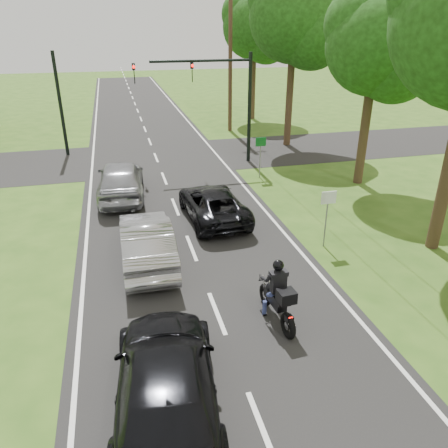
% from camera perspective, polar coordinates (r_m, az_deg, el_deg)
% --- Properties ---
extents(ground, '(140.00, 140.00, 0.00)m').
position_cam_1_polar(ground, '(12.48, -0.94, -11.55)').
color(ground, '#305518').
rests_on(ground, ground).
extents(road, '(8.00, 100.00, 0.01)m').
position_cam_1_polar(road, '(21.25, -7.16, 4.24)').
color(road, black).
rests_on(road, ground).
extents(cross_road, '(60.00, 7.00, 0.01)m').
position_cam_1_polar(cross_road, '(26.93, -8.87, 8.56)').
color(cross_road, black).
rests_on(cross_road, ground).
extents(motorcycle_rider, '(0.62, 2.17, 1.87)m').
position_cam_1_polar(motorcycle_rider, '(11.86, 7.07, -9.59)').
color(motorcycle_rider, black).
rests_on(motorcycle_rider, ground).
extents(dark_suv, '(2.40, 4.82, 1.31)m').
position_cam_1_polar(dark_suv, '(17.89, -1.46, 2.69)').
color(dark_suv, black).
rests_on(dark_suv, road).
extents(silver_sedan, '(1.66, 4.72, 1.55)m').
position_cam_1_polar(silver_sedan, '(14.74, -10.07, -2.25)').
color(silver_sedan, '#9D9EA2').
rests_on(silver_sedan, road).
extents(silver_suv, '(2.35, 5.19, 1.73)m').
position_cam_1_polar(silver_suv, '(20.65, -13.33, 5.71)').
color(silver_suv, gray).
rests_on(silver_suv, road).
extents(dark_car_behind, '(2.62, 5.36, 1.50)m').
position_cam_1_polar(dark_car_behind, '(9.50, -7.56, -19.74)').
color(dark_car_behind, black).
rests_on(dark_car_behind, road).
extents(traffic_signal, '(6.38, 0.44, 6.00)m').
position_cam_1_polar(traffic_signal, '(24.66, -0.92, 17.19)').
color(traffic_signal, black).
rests_on(traffic_signal, ground).
extents(signal_pole_far, '(0.20, 0.20, 6.00)m').
position_cam_1_polar(signal_pole_far, '(28.30, -20.58, 14.34)').
color(signal_pole_far, black).
rests_on(signal_pole_far, ground).
extents(utility_pole_far, '(1.60, 0.28, 10.00)m').
position_cam_1_polar(utility_pole_far, '(32.98, 0.82, 20.76)').
color(utility_pole_far, '#4F3323').
rests_on(utility_pole_far, ground).
extents(sign_white, '(0.55, 0.07, 2.12)m').
position_cam_1_polar(sign_white, '(15.66, 13.41, 2.36)').
color(sign_white, slate).
rests_on(sign_white, ground).
extents(sign_green, '(0.55, 0.07, 2.12)m').
position_cam_1_polar(sign_green, '(22.73, 4.79, 9.92)').
color(sign_green, slate).
rests_on(sign_green, ground).
extents(tree_row_c, '(4.80, 4.65, 8.76)m').
position_cam_1_polar(tree_row_c, '(22.17, 20.01, 20.42)').
color(tree_row_c, '#332316').
rests_on(tree_row_c, ground).
extents(tree_row_d, '(5.76, 5.58, 10.45)m').
position_cam_1_polar(tree_row_d, '(28.88, 9.94, 24.53)').
color(tree_row_d, '#332316').
rests_on(tree_row_d, ground).
extents(tree_row_e, '(5.28, 5.12, 9.61)m').
position_cam_1_polar(tree_row_e, '(37.47, 4.52, 23.85)').
color(tree_row_e, '#332316').
rests_on(tree_row_e, ground).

